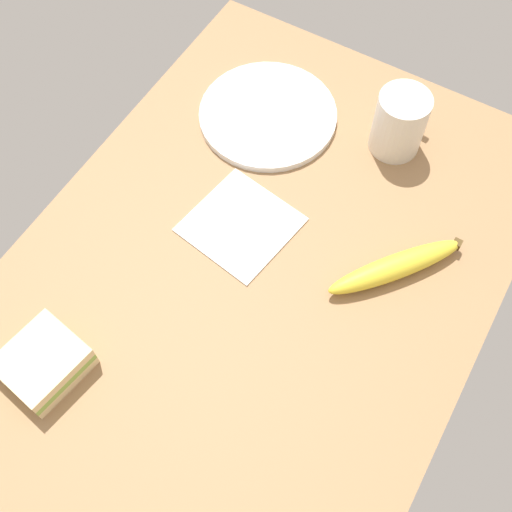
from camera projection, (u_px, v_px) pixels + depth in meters
tabletop at (256, 269)px, 92.95cm from camera, size 90.00×64.00×2.00cm
plate_of_food at (268, 115)px, 104.66cm from camera, size 22.18×22.18×1.20cm
coffee_mug_black at (400, 122)px, 97.81cm from camera, size 10.10×7.90×10.43cm
sandwich_main at (44, 363)px, 82.87cm from camera, size 11.27×10.45×4.40cm
banana at (396, 267)px, 90.04cm from camera, size 18.43×15.33×3.53cm
paper_napkin at (241, 224)px, 95.23cm from camera, size 16.33×16.33×0.30cm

